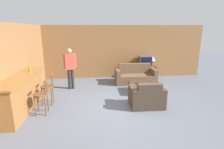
{
  "coord_description": "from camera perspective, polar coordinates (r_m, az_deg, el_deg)",
  "views": [
    {
      "loc": [
        -0.75,
        -5.05,
        2.41
      ],
      "look_at": [
        -0.17,
        0.91,
        0.85
      ],
      "focal_mm": 28.0,
      "sensor_mm": 36.0,
      "label": 1
    }
  ],
  "objects": [
    {
      "name": "bottle",
      "position": [
        6.26,
        -25.27,
        1.9
      ],
      "size": [
        0.07,
        0.07,
        0.27
      ],
      "color": "#B27A23",
      "rests_on": "bar_counter"
    },
    {
      "name": "tv_unit",
      "position": [
        8.95,
        10.59,
        0.86
      ],
      "size": [
        1.06,
        0.52,
        0.64
      ],
      "color": "#513823",
      "rests_on": "ground_plane"
    },
    {
      "name": "tv",
      "position": [
        8.83,
        10.76,
        4.42
      ],
      "size": [
        0.6,
        0.47,
        0.49
      ],
      "color": "#4C4C4C",
      "rests_on": "tv_unit"
    },
    {
      "name": "ground_plane",
      "position": [
        5.64,
        2.69,
        -10.68
      ],
      "size": [
        24.0,
        24.0,
        0.0
      ],
      "primitive_type": "plane",
      "color": "#565B66"
    },
    {
      "name": "bar_chair_mid",
      "position": [
        6.08,
        -20.27,
        -4.21
      ],
      "size": [
        0.43,
        0.43,
        1.03
      ],
      "color": "brown",
      "rests_on": "ground_plane"
    },
    {
      "name": "bar_counter",
      "position": [
        5.96,
        -26.91,
        -5.38
      ],
      "size": [
        0.55,
        2.64,
        1.06
      ],
      "color": "brown",
      "rests_on": "ground_plane"
    },
    {
      "name": "table_lamp",
      "position": [
        8.93,
        13.13,
        4.99
      ],
      "size": [
        0.26,
        0.26,
        0.46
      ],
      "color": "brown",
      "rests_on": "tv_unit"
    },
    {
      "name": "wall_left",
      "position": [
        6.93,
        -26.91,
        3.81
      ],
      "size": [
        0.08,
        8.63,
        2.6
      ],
      "color": "olive",
      "rests_on": "ground_plane"
    },
    {
      "name": "wall_back",
      "position": [
        8.78,
        -0.61,
        7.36
      ],
      "size": [
        9.4,
        0.08,
        2.6
      ],
      "color": "olive",
      "rests_on": "ground_plane"
    },
    {
      "name": "person_by_window",
      "position": [
        7.26,
        -13.5,
        2.66
      ],
      "size": [
        0.49,
        0.21,
        1.66
      ],
      "color": "black",
      "rests_on": "ground_plane"
    },
    {
      "name": "couch_far",
      "position": [
        8.1,
        7.59,
        -0.56
      ],
      "size": [
        1.83,
        0.83,
        0.86
      ],
      "color": "brown",
      "rests_on": "ground_plane"
    },
    {
      "name": "bar_chair_near",
      "position": [
        5.45,
        -22.06,
        -6.56
      ],
      "size": [
        0.41,
        0.41,
        1.03
      ],
      "color": "brown",
      "rests_on": "ground_plane"
    },
    {
      "name": "coffee_table",
      "position": [
        6.87,
        8.55,
        -3.36
      ],
      "size": [
        0.62,
        0.92,
        0.36
      ],
      "color": "#472D1E",
      "rests_on": "ground_plane"
    },
    {
      "name": "book_on_table",
      "position": [
        6.87,
        8.57,
        -2.79
      ],
      "size": [
        0.19,
        0.18,
        0.03
      ],
      "color": "black",
      "rests_on": "coffee_table"
    },
    {
      "name": "armchair_near",
      "position": [
        5.69,
        11.29,
        -7.37
      ],
      "size": [
        1.04,
        0.79,
        0.84
      ],
      "color": "#423328",
      "rests_on": "ground_plane"
    }
  ]
}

